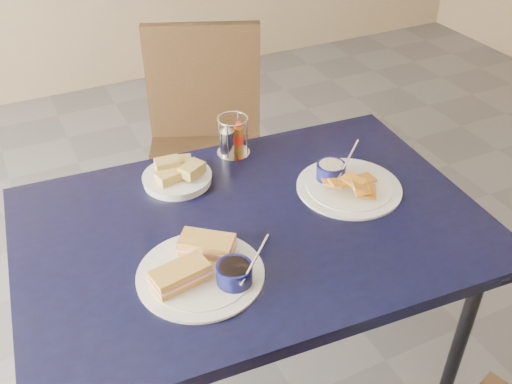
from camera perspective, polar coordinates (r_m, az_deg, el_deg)
name	(u,v)px	position (r m, az deg, el deg)	size (l,w,h in m)	color
ground	(259,336)	(2.29, 0.29, -14.17)	(6.00, 6.00, 0.00)	#55545A
dining_table	(253,239)	(1.64, -0.33, -4.70)	(1.35, 0.96, 0.75)	black
chair_far	(197,134)	(2.39, -5.93, 5.83)	(0.60, 0.61, 0.99)	black
sandwich_plate	(204,268)	(1.44, -5.27, -7.54)	(0.33, 0.32, 0.12)	white
plantain_plate	(344,182)	(1.76, 8.80, 0.97)	(0.32, 0.32, 0.12)	white
bread_basket	(177,175)	(1.77, -7.88, 1.69)	(0.21, 0.21, 0.07)	white
condiment_caddy	(232,139)	(1.88, -2.45, 5.31)	(0.11, 0.11, 0.14)	silver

